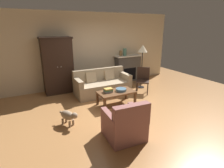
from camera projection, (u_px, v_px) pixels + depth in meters
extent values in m
plane|color=#B27A47|center=(125.00, 107.00, 5.28)|extent=(9.60, 9.60, 0.00)
cube|color=beige|center=(91.00, 50.00, 7.00)|extent=(7.20, 0.10, 2.80)
cube|color=#4C4947|center=(128.00, 69.00, 7.73)|extent=(1.10, 0.36, 1.08)
cube|color=black|center=(130.00, 74.00, 7.64)|extent=(0.60, 0.01, 0.52)
cube|color=white|center=(128.00, 56.00, 7.54)|extent=(1.26, 0.48, 0.04)
cube|color=black|center=(58.00, 67.00, 6.24)|extent=(1.00, 0.52, 1.89)
cube|color=black|center=(55.00, 38.00, 5.94)|extent=(1.06, 0.55, 0.06)
sphere|color=#ADAFB5|center=(58.00, 67.00, 5.97)|extent=(0.04, 0.04, 0.04)
sphere|color=#ADAFB5|center=(61.00, 67.00, 6.02)|extent=(0.04, 0.04, 0.04)
cube|color=tan|center=(103.00, 88.00, 6.27)|extent=(1.91, 0.87, 0.44)
cube|color=tan|center=(99.00, 74.00, 6.42)|extent=(1.90, 0.21, 0.42)
cube|color=tan|center=(78.00, 82.00, 5.79)|extent=(0.17, 0.80, 0.22)
cube|color=tan|center=(125.00, 76.00, 6.55)|extent=(0.17, 0.80, 0.22)
cube|color=tan|center=(91.00, 77.00, 6.17)|extent=(0.36, 0.19, 0.37)
cube|color=tan|center=(109.00, 75.00, 6.47)|extent=(0.36, 0.19, 0.37)
cube|color=brown|center=(116.00, 92.00, 5.37)|extent=(1.10, 0.60, 0.05)
cube|color=brown|center=(105.00, 105.00, 4.99)|extent=(0.06, 0.06, 0.37)
cube|color=brown|center=(135.00, 99.00, 5.44)|extent=(0.06, 0.06, 0.37)
cube|color=brown|center=(97.00, 99.00, 5.43)|extent=(0.06, 0.06, 0.37)
cube|color=brown|center=(126.00, 93.00, 5.88)|extent=(0.06, 0.06, 0.37)
cylinder|color=slate|center=(121.00, 90.00, 5.40)|extent=(0.32, 0.32, 0.08)
cube|color=gray|center=(108.00, 92.00, 5.29)|extent=(0.25, 0.18, 0.04)
cube|color=#427A4C|center=(108.00, 90.00, 5.28)|extent=(0.25, 0.18, 0.04)
cube|color=gold|center=(108.00, 89.00, 5.28)|extent=(0.24, 0.17, 0.04)
cylinder|color=olive|center=(121.00, 53.00, 7.34)|extent=(0.11, 0.11, 0.22)
cylinder|color=slate|center=(125.00, 52.00, 7.41)|extent=(0.14, 0.14, 0.30)
cube|color=#935B56|center=(124.00, 128.00, 3.82)|extent=(0.81, 0.81, 0.42)
cube|color=#935B56|center=(132.00, 116.00, 3.41)|extent=(0.77, 0.21, 0.46)
cube|color=#935B56|center=(138.00, 112.00, 3.85)|extent=(0.17, 0.71, 0.20)
cube|color=#935B56|center=(109.00, 118.00, 3.60)|extent=(0.17, 0.71, 0.20)
cube|color=black|center=(143.00, 81.00, 6.32)|extent=(0.62, 0.62, 0.04)
cylinder|color=black|center=(137.00, 89.00, 6.25)|extent=(0.04, 0.04, 0.41)
cylinder|color=black|center=(148.00, 89.00, 6.17)|extent=(0.04, 0.04, 0.41)
cylinder|color=black|center=(137.00, 85.00, 6.60)|extent=(0.04, 0.04, 0.41)
cylinder|color=black|center=(148.00, 86.00, 6.53)|extent=(0.04, 0.04, 0.41)
cube|color=black|center=(143.00, 73.00, 6.43)|extent=(0.36, 0.31, 0.45)
cylinder|color=black|center=(141.00, 87.00, 7.02)|extent=(0.26, 0.26, 0.02)
cylinder|color=black|center=(142.00, 70.00, 6.81)|extent=(0.03, 0.03, 1.40)
cone|color=beige|center=(143.00, 49.00, 6.56)|extent=(0.36, 0.36, 0.26)
ellipsoid|color=gray|center=(67.00, 115.00, 4.29)|extent=(0.37, 0.45, 0.22)
sphere|color=gray|center=(74.00, 116.00, 4.14)|extent=(0.15, 0.15, 0.15)
cylinder|color=gray|center=(73.00, 122.00, 4.32)|extent=(0.06, 0.06, 0.14)
cylinder|color=gray|center=(70.00, 124.00, 4.24)|extent=(0.06, 0.06, 0.14)
cylinder|color=gray|center=(66.00, 120.00, 4.45)|extent=(0.06, 0.06, 0.14)
cylinder|color=gray|center=(63.00, 121.00, 4.36)|extent=(0.06, 0.06, 0.14)
sphere|color=gray|center=(61.00, 112.00, 4.40)|extent=(0.06, 0.06, 0.06)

